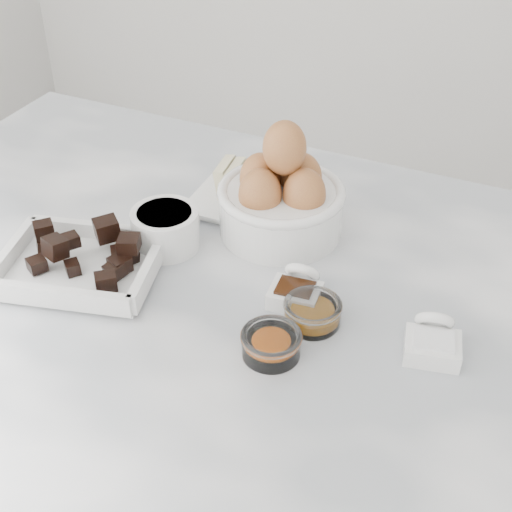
{
  "coord_description": "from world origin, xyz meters",
  "views": [
    {
      "loc": [
        0.32,
        -0.63,
        1.52
      ],
      "look_at": [
        0.02,
        0.03,
        0.98
      ],
      "focal_mm": 50.0,
      "sensor_mm": 36.0,
      "label": 1
    }
  ],
  "objects_px": {
    "egg_bowl": "(281,198)",
    "vanilla_spoon": "(297,289)",
    "butter_plate": "(244,191)",
    "sugar_ramekin": "(165,228)",
    "zest_bowl": "(271,343)",
    "salt_spoon": "(433,341)",
    "chocolate_dish": "(79,261)",
    "honey_bowl": "(313,312)"
  },
  "relations": [
    {
      "from": "egg_bowl",
      "to": "vanilla_spoon",
      "type": "relative_size",
      "value": 2.22
    },
    {
      "from": "butter_plate",
      "to": "sugar_ramekin",
      "type": "bearing_deg",
      "value": -109.47
    },
    {
      "from": "egg_bowl",
      "to": "vanilla_spoon",
      "type": "distance_m",
      "value": 0.16
    },
    {
      "from": "zest_bowl",
      "to": "salt_spoon",
      "type": "height_order",
      "value": "salt_spoon"
    },
    {
      "from": "zest_bowl",
      "to": "vanilla_spoon",
      "type": "xyz_separation_m",
      "value": [
        -0.01,
        0.1,
        -0.0
      ]
    },
    {
      "from": "chocolate_dish",
      "to": "vanilla_spoon",
      "type": "bearing_deg",
      "value": 14.84
    },
    {
      "from": "sugar_ramekin",
      "to": "honey_bowl",
      "type": "relative_size",
      "value": 1.3
    },
    {
      "from": "honey_bowl",
      "to": "salt_spoon",
      "type": "xyz_separation_m",
      "value": [
        0.14,
        0.01,
        -0.0
      ]
    },
    {
      "from": "butter_plate",
      "to": "vanilla_spoon",
      "type": "xyz_separation_m",
      "value": [
        0.16,
        -0.18,
        -0.01
      ]
    },
    {
      "from": "butter_plate",
      "to": "sugar_ramekin",
      "type": "xyz_separation_m",
      "value": [
        -0.05,
        -0.14,
        0.01
      ]
    },
    {
      "from": "egg_bowl",
      "to": "salt_spoon",
      "type": "distance_m",
      "value": 0.3
    },
    {
      "from": "butter_plate",
      "to": "egg_bowl",
      "type": "height_order",
      "value": "egg_bowl"
    },
    {
      "from": "sugar_ramekin",
      "to": "egg_bowl",
      "type": "distance_m",
      "value": 0.17
    },
    {
      "from": "zest_bowl",
      "to": "salt_spoon",
      "type": "xyz_separation_m",
      "value": [
        0.17,
        0.08,
        -0.0
      ]
    },
    {
      "from": "honey_bowl",
      "to": "vanilla_spoon",
      "type": "relative_size",
      "value": 0.89
    },
    {
      "from": "butter_plate",
      "to": "honey_bowl",
      "type": "xyz_separation_m",
      "value": [
        0.19,
        -0.21,
        -0.01
      ]
    },
    {
      "from": "sugar_ramekin",
      "to": "vanilla_spoon",
      "type": "height_order",
      "value": "sugar_ramekin"
    },
    {
      "from": "zest_bowl",
      "to": "vanilla_spoon",
      "type": "bearing_deg",
      "value": 95.68
    },
    {
      "from": "chocolate_dish",
      "to": "sugar_ramekin",
      "type": "xyz_separation_m",
      "value": [
        0.07,
        0.1,
        0.01
      ]
    },
    {
      "from": "egg_bowl",
      "to": "vanilla_spoon",
      "type": "xyz_separation_m",
      "value": [
        0.08,
        -0.13,
        -0.04
      ]
    },
    {
      "from": "sugar_ramekin",
      "to": "honey_bowl",
      "type": "xyz_separation_m",
      "value": [
        0.24,
        -0.06,
        -0.01
      ]
    },
    {
      "from": "chocolate_dish",
      "to": "salt_spoon",
      "type": "xyz_separation_m",
      "value": [
        0.45,
        0.05,
        -0.01
      ]
    },
    {
      "from": "chocolate_dish",
      "to": "vanilla_spoon",
      "type": "distance_m",
      "value": 0.29
    },
    {
      "from": "zest_bowl",
      "to": "butter_plate",
      "type": "bearing_deg",
      "value": 120.95
    },
    {
      "from": "chocolate_dish",
      "to": "salt_spoon",
      "type": "height_order",
      "value": "chocolate_dish"
    },
    {
      "from": "egg_bowl",
      "to": "vanilla_spoon",
      "type": "height_order",
      "value": "egg_bowl"
    },
    {
      "from": "chocolate_dish",
      "to": "sugar_ramekin",
      "type": "height_order",
      "value": "sugar_ramekin"
    },
    {
      "from": "egg_bowl",
      "to": "vanilla_spoon",
      "type": "bearing_deg",
      "value": -59.18
    },
    {
      "from": "sugar_ramekin",
      "to": "zest_bowl",
      "type": "height_order",
      "value": "sugar_ramekin"
    },
    {
      "from": "sugar_ramekin",
      "to": "zest_bowl",
      "type": "bearing_deg",
      "value": -31.62
    },
    {
      "from": "zest_bowl",
      "to": "salt_spoon",
      "type": "bearing_deg",
      "value": 26.35
    },
    {
      "from": "chocolate_dish",
      "to": "sugar_ramekin",
      "type": "bearing_deg",
      "value": 56.58
    },
    {
      "from": "honey_bowl",
      "to": "zest_bowl",
      "type": "relative_size",
      "value": 1.0
    },
    {
      "from": "honey_bowl",
      "to": "vanilla_spoon",
      "type": "xyz_separation_m",
      "value": [
        -0.03,
        0.03,
        -0.0
      ]
    },
    {
      "from": "vanilla_spoon",
      "to": "zest_bowl",
      "type": "bearing_deg",
      "value": -84.32
    },
    {
      "from": "butter_plate",
      "to": "salt_spoon",
      "type": "xyz_separation_m",
      "value": [
        0.33,
        -0.2,
        -0.01
      ]
    },
    {
      "from": "sugar_ramekin",
      "to": "salt_spoon",
      "type": "height_order",
      "value": "sugar_ramekin"
    },
    {
      "from": "honey_bowl",
      "to": "chocolate_dish",
      "type": "bearing_deg",
      "value": -172.45
    },
    {
      "from": "honey_bowl",
      "to": "zest_bowl",
      "type": "bearing_deg",
      "value": -108.25
    },
    {
      "from": "salt_spoon",
      "to": "honey_bowl",
      "type": "bearing_deg",
      "value": -175.19
    },
    {
      "from": "honey_bowl",
      "to": "vanilla_spoon",
      "type": "distance_m",
      "value": 0.05
    },
    {
      "from": "chocolate_dish",
      "to": "butter_plate",
      "type": "height_order",
      "value": "butter_plate"
    }
  ]
}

